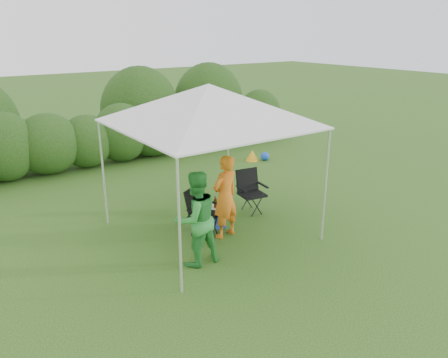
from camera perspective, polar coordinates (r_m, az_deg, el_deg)
ground at (r=8.20m, az=0.14°, el=-8.04°), size 70.00×70.00×0.00m
hedge at (r=13.02m, az=-15.23°, el=5.43°), size 13.04×1.53×1.80m
canopy at (r=7.82m, az=-1.99°, el=9.67°), size 3.10×3.10×2.83m
chair_right at (r=9.32m, az=3.42°, el=-1.20°), size 0.62×0.58×0.91m
chair_left at (r=8.23m, az=-3.17°, el=-3.93°), size 0.72×0.71×0.93m
man at (r=8.06m, az=0.15°, el=-2.33°), size 0.64×0.48×1.59m
woman at (r=7.13m, az=-3.68°, el=-5.21°), size 0.79×0.62×1.62m
cooler at (r=8.66m, az=-1.61°, el=-4.99°), size 0.57×0.47×0.42m
bottle at (r=8.53m, az=-1.15°, el=-3.00°), size 0.06×0.06×0.24m
lawn_toy at (r=13.09m, az=4.13°, el=3.07°), size 0.64×0.53×0.32m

